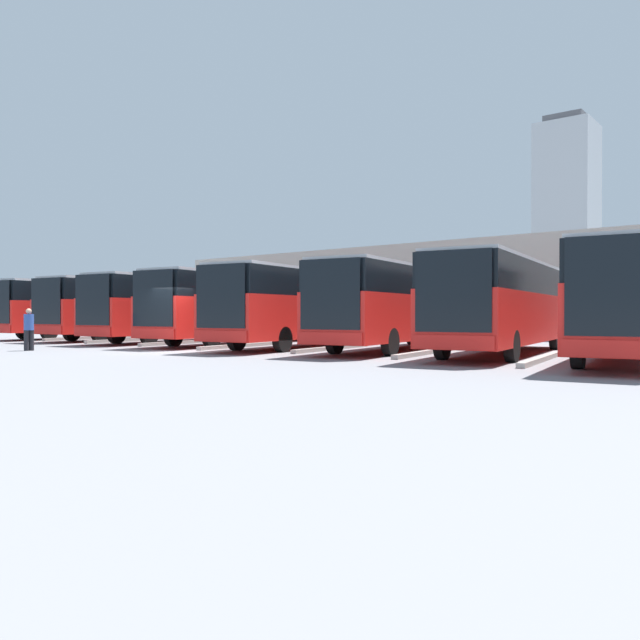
{
  "coord_description": "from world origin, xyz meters",
  "views": [
    {
      "loc": [
        -19.41,
        15.51,
        1.45
      ],
      "look_at": [
        -2.47,
        -6.17,
        1.19
      ],
      "focal_mm": 35.0,
      "sensor_mm": 36.0,
      "label": 1
    }
  ],
  "objects_px": {
    "bus_4": "(245,306)",
    "bus_7": "(92,307)",
    "bus_0": "(632,301)",
    "bus_3": "(309,305)",
    "bus_5": "(187,306)",
    "pedestrian": "(29,328)",
    "bus_1": "(505,303)",
    "bus_6": "(140,307)",
    "bus_2": "(403,304)"
  },
  "relations": [
    {
      "from": "bus_4",
      "to": "pedestrian",
      "type": "relative_size",
      "value": 7.55
    },
    {
      "from": "bus_1",
      "to": "pedestrian",
      "type": "height_order",
      "value": "bus_1"
    },
    {
      "from": "bus_5",
      "to": "bus_6",
      "type": "height_order",
      "value": "same"
    },
    {
      "from": "bus_4",
      "to": "bus_1",
      "type": "bearing_deg",
      "value": 172.52
    },
    {
      "from": "bus_5",
      "to": "bus_7",
      "type": "xyz_separation_m",
      "value": [
        8.67,
        0.18,
        0.0
      ]
    },
    {
      "from": "bus_0",
      "to": "bus_5",
      "type": "height_order",
      "value": "same"
    },
    {
      "from": "bus_4",
      "to": "pedestrian",
      "type": "distance_m",
      "value": 9.77
    },
    {
      "from": "bus_4",
      "to": "bus_5",
      "type": "height_order",
      "value": "same"
    },
    {
      "from": "bus_2",
      "to": "bus_7",
      "type": "relative_size",
      "value": 1.0
    },
    {
      "from": "bus_1",
      "to": "bus_2",
      "type": "height_order",
      "value": "same"
    },
    {
      "from": "bus_2",
      "to": "pedestrian",
      "type": "distance_m",
      "value": 14.92
    },
    {
      "from": "bus_5",
      "to": "pedestrian",
      "type": "bearing_deg",
      "value": 91.97
    },
    {
      "from": "bus_3",
      "to": "bus_7",
      "type": "bearing_deg",
      "value": -8.96
    },
    {
      "from": "bus_4",
      "to": "bus_0",
      "type": "bearing_deg",
      "value": 169.78
    },
    {
      "from": "pedestrian",
      "to": "bus_5",
      "type": "bearing_deg",
      "value": 11.28
    },
    {
      "from": "bus_4",
      "to": "bus_7",
      "type": "bearing_deg",
      "value": -7.58
    },
    {
      "from": "bus_0",
      "to": "bus_2",
      "type": "distance_m",
      "value": 8.72
    },
    {
      "from": "bus_0",
      "to": "bus_6",
      "type": "height_order",
      "value": "same"
    },
    {
      "from": "bus_3",
      "to": "pedestrian",
      "type": "distance_m",
      "value": 11.43
    },
    {
      "from": "bus_3",
      "to": "bus_6",
      "type": "height_order",
      "value": "same"
    },
    {
      "from": "bus_5",
      "to": "pedestrian",
      "type": "distance_m",
      "value": 9.58
    },
    {
      "from": "bus_7",
      "to": "pedestrian",
      "type": "height_order",
      "value": "bus_7"
    },
    {
      "from": "bus_6",
      "to": "pedestrian",
      "type": "bearing_deg",
      "value": 113.96
    },
    {
      "from": "bus_7",
      "to": "bus_1",
      "type": "bearing_deg",
      "value": 172.47
    },
    {
      "from": "bus_2",
      "to": "bus_4",
      "type": "relative_size",
      "value": 1.0
    },
    {
      "from": "bus_0",
      "to": "bus_3",
      "type": "height_order",
      "value": "same"
    },
    {
      "from": "bus_2",
      "to": "pedestrian",
      "type": "relative_size",
      "value": 7.55
    },
    {
      "from": "bus_1",
      "to": "pedestrian",
      "type": "xyz_separation_m",
      "value": [
        15.65,
        9.55,
        -0.97
      ]
    },
    {
      "from": "bus_3",
      "to": "bus_4",
      "type": "relative_size",
      "value": 1.0
    },
    {
      "from": "bus_3",
      "to": "bus_4",
      "type": "height_order",
      "value": "same"
    },
    {
      "from": "bus_1",
      "to": "bus_7",
      "type": "distance_m",
      "value": 26.03
    },
    {
      "from": "bus_6",
      "to": "bus_0",
      "type": "bearing_deg",
      "value": 169.97
    },
    {
      "from": "bus_2",
      "to": "pedestrian",
      "type": "bearing_deg",
      "value": 32.24
    },
    {
      "from": "bus_0",
      "to": "bus_5",
      "type": "xyz_separation_m",
      "value": [
        21.69,
        -0.6,
        0.0
      ]
    },
    {
      "from": "bus_1",
      "to": "bus_7",
      "type": "relative_size",
      "value": 1.0
    },
    {
      "from": "bus_0",
      "to": "bus_7",
      "type": "xyz_separation_m",
      "value": [
        30.36,
        -0.41,
        0.0
      ]
    },
    {
      "from": "bus_3",
      "to": "bus_5",
      "type": "distance_m",
      "value": 8.68
    },
    {
      "from": "bus_0",
      "to": "bus_2",
      "type": "bearing_deg",
      "value": -14.22
    },
    {
      "from": "bus_2",
      "to": "bus_3",
      "type": "height_order",
      "value": "same"
    },
    {
      "from": "bus_0",
      "to": "bus_7",
      "type": "relative_size",
      "value": 1.0
    },
    {
      "from": "bus_1",
      "to": "bus_3",
      "type": "xyz_separation_m",
      "value": [
        8.67,
        0.55,
        0.0
      ]
    },
    {
      "from": "bus_6",
      "to": "bus_2",
      "type": "bearing_deg",
      "value": 172.07
    },
    {
      "from": "bus_7",
      "to": "bus_3",
      "type": "bearing_deg",
      "value": 171.04
    },
    {
      "from": "bus_4",
      "to": "bus_2",
      "type": "bearing_deg",
      "value": 173.79
    },
    {
      "from": "bus_6",
      "to": "bus_3",
      "type": "bearing_deg",
      "value": 169.21
    },
    {
      "from": "bus_2",
      "to": "bus_6",
      "type": "xyz_separation_m",
      "value": [
        17.35,
        0.12,
        0.0
      ]
    },
    {
      "from": "bus_4",
      "to": "bus_7",
      "type": "height_order",
      "value": "same"
    },
    {
      "from": "bus_0",
      "to": "bus_3",
      "type": "xyz_separation_m",
      "value": [
        13.01,
        -0.22,
        0.0
      ]
    },
    {
      "from": "bus_0",
      "to": "bus_1",
      "type": "height_order",
      "value": "same"
    },
    {
      "from": "bus_2",
      "to": "bus_4",
      "type": "bearing_deg",
      "value": -6.21
    }
  ]
}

